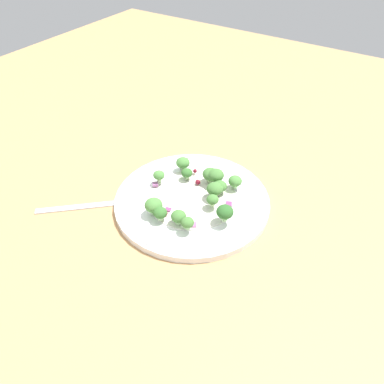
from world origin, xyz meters
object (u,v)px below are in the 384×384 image
plate (192,200)px  fork (97,205)px  broccoli_floret_2 (220,186)px  broccoli_floret_1 (187,223)px  broccoli_floret_0 (160,213)px

plate → fork: size_ratio=1.81×
broccoli_floret_2 → fork: bearing=128.1°
broccoli_floret_1 → broccoli_floret_0: bearing=93.7°
broccoli_floret_0 → fork: (-2.21, 12.40, -2.67)cm
broccoli_floret_1 → fork: (-2.53, 17.50, -2.96)cm
broccoli_floret_0 → plate: bearing=-10.2°
broccoli_floret_0 → broccoli_floret_2: same height
broccoli_floret_2 → broccoli_floret_0: bearing=157.2°
plate → fork: plate is taller
broccoli_floret_0 → broccoli_floret_1: (0.33, -5.10, 0.29)cm
plate → broccoli_floret_2: size_ratio=10.78×
plate → broccoli_floret_2: bearing=-41.6°
broccoli_floret_2 → fork: broccoli_floret_2 is taller
plate → broccoli_floret_0: 7.82cm
broccoli_floret_1 → fork: size_ratio=0.14×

